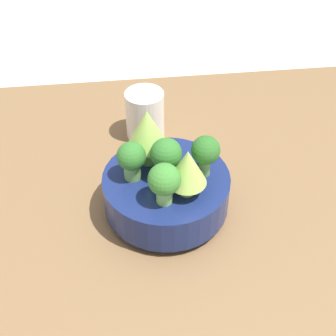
{
  "coord_description": "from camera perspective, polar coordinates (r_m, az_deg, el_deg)",
  "views": [
    {
      "loc": [
        -0.07,
        -0.57,
        0.64
      ],
      "look_at": [
        0.0,
        -0.01,
        0.13
      ],
      "focal_mm": 50.0,
      "sensor_mm": 36.0,
      "label": 1
    }
  ],
  "objects": [
    {
      "name": "table",
      "position": [
        0.85,
        -0.26,
        -5.5
      ],
      "size": [
        1.08,
        0.89,
        0.03
      ],
      "color": "brown",
      "rests_on": "ground_plane"
    },
    {
      "name": "cup",
      "position": [
        0.97,
        -2.83,
        6.49
      ],
      "size": [
        0.08,
        0.08,
        0.1
      ],
      "color": "silver",
      "rests_on": "table"
    },
    {
      "name": "romanesco_piece_near",
      "position": [
        0.72,
        2.38,
        -0.02
      ],
      "size": [
        0.06,
        0.06,
        0.09
      ],
      "color": "#7AB256",
      "rests_on": "bowl"
    },
    {
      "name": "bowl",
      "position": [
        0.8,
        0.0,
        -2.86
      ],
      "size": [
        0.22,
        0.22,
        0.08
      ],
      "color": "navy",
      "rests_on": "table"
    },
    {
      "name": "broccoli_floret_right",
      "position": [
        0.76,
        4.61,
        1.99
      ],
      "size": [
        0.05,
        0.05,
        0.08
      ],
      "color": "#609347",
      "rests_on": "bowl"
    },
    {
      "name": "broccoli_floret_left",
      "position": [
        0.76,
        -4.49,
        1.26
      ],
      "size": [
        0.05,
        0.05,
        0.07
      ],
      "color": "#609347",
      "rests_on": "bowl"
    },
    {
      "name": "romanesco_piece_far",
      "position": [
        0.77,
        -2.54,
        4.6
      ],
      "size": [
        0.07,
        0.07,
        0.11
      ],
      "color": "#6BA34C",
      "rests_on": "bowl"
    },
    {
      "name": "ground_plane",
      "position": [
        0.86,
        -0.26,
        -6.27
      ],
      "size": [
        6.0,
        6.0,
        0.0
      ],
      "primitive_type": "plane",
      "color": "silver"
    },
    {
      "name": "broccoli_floret_front",
      "position": [
        0.71,
        -0.46,
        -1.63
      ],
      "size": [
        0.05,
        0.05,
        0.07
      ],
      "color": "#7AB256",
      "rests_on": "bowl"
    },
    {
      "name": "broccoli_floret_center",
      "position": [
        0.75,
        0.0,
        1.57
      ],
      "size": [
        0.05,
        0.05,
        0.08
      ],
      "color": "#7AB256",
      "rests_on": "bowl"
    }
  ]
}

